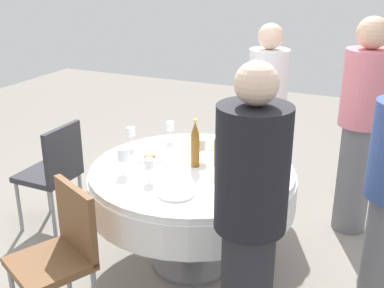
{
  "coord_description": "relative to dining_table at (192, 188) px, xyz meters",
  "views": [
    {
      "loc": [
        2.66,
        1.2,
        2.02
      ],
      "look_at": [
        0.0,
        0.0,
        0.91
      ],
      "focal_mm": 45.12,
      "sensor_mm": 36.0,
      "label": 1
    }
  ],
  "objects": [
    {
      "name": "ground_plane",
      "position": [
        0.0,
        0.0,
        -0.59
      ],
      "size": [
        10.0,
        10.0,
        0.0
      ],
      "primitive_type": "plane",
      "color": "gray"
    },
    {
      "name": "dining_table",
      "position": [
        0.0,
        0.0,
        0.0
      ],
      "size": [
        1.38,
        1.38,
        0.74
      ],
      "color": "white",
      "rests_on": "ground_plane"
    },
    {
      "name": "bottle_amber_far",
      "position": [
        -0.12,
        0.14,
        0.27
      ],
      "size": [
        0.07,
        0.07,
        0.26
      ],
      "color": "#8C5619",
      "rests_on": "dining_table"
    },
    {
      "name": "bottle_amber_near",
      "position": [
        -0.04,
        0.01,
        0.3
      ],
      "size": [
        0.06,
        0.06,
        0.33
      ],
      "color": "#8C5619",
      "rests_on": "dining_table"
    },
    {
      "name": "bottle_brown_front",
      "position": [
        0.14,
        0.25,
        0.27
      ],
      "size": [
        0.06,
        0.06,
        0.26
      ],
      "color": "#593314",
      "rests_on": "dining_table"
    },
    {
      "name": "wine_glass_inner",
      "position": [
        0.29,
        -0.16,
        0.25
      ],
      "size": [
        0.06,
        0.06,
        0.14
      ],
      "color": "white",
      "rests_on": "dining_table"
    },
    {
      "name": "wine_glass_east",
      "position": [
        -0.41,
        -0.37,
        0.26
      ],
      "size": [
        0.06,
        0.06,
        0.15
      ],
      "color": "white",
      "rests_on": "dining_table"
    },
    {
      "name": "wine_glass_right",
      "position": [
        -0.16,
        -0.56,
        0.26
      ],
      "size": [
        0.06,
        0.06,
        0.15
      ],
      "color": "white",
      "rests_on": "dining_table"
    },
    {
      "name": "wine_glass_rear",
      "position": [
        -0.14,
        0.01,
        0.26
      ],
      "size": [
        0.07,
        0.07,
        0.15
      ],
      "color": "white",
      "rests_on": "dining_table"
    },
    {
      "name": "wine_glass_mid",
      "position": [
        0.25,
        -0.37,
        0.27
      ],
      "size": [
        0.07,
        0.07,
        0.17
      ],
      "color": "white",
      "rests_on": "dining_table"
    },
    {
      "name": "plate_mid",
      "position": [
        -0.02,
        -0.33,
        0.16
      ],
      "size": [
        0.2,
        0.2,
        0.04
      ],
      "color": "white",
      "rests_on": "dining_table"
    },
    {
      "name": "plate_south",
      "position": [
        -0.34,
        0.24,
        0.16
      ],
      "size": [
        0.24,
        0.24,
        0.04
      ],
      "color": "white",
      "rests_on": "dining_table"
    },
    {
      "name": "plate_west",
      "position": [
        0.39,
        0.07,
        0.16
      ],
      "size": [
        0.22,
        0.22,
        0.02
      ],
      "color": "white",
      "rests_on": "dining_table"
    },
    {
      "name": "plate_left",
      "position": [
        -0.4,
        -0.07,
        0.16
      ],
      "size": [
        0.21,
        0.21,
        0.02
      ],
      "color": "white",
      "rests_on": "dining_table"
    },
    {
      "name": "fork_near",
      "position": [
        0.03,
        0.43,
        0.15
      ],
      "size": [
        0.18,
        0.03,
        0.0
      ],
      "primitive_type": "cube",
      "rotation": [
        0.0,
        0.0,
        6.21
      ],
      "color": "silver",
      "rests_on": "dining_table"
    },
    {
      "name": "person_far",
      "position": [
        -0.96,
        0.95,
        0.29
      ],
      "size": [
        0.34,
        0.34,
        1.67
      ],
      "rotation": [
        0.0,
        0.0,
        0.79
      ],
      "color": "slate",
      "rests_on": "ground_plane"
    },
    {
      "name": "person_near",
      "position": [
        0.74,
        0.63,
        0.26
      ],
      "size": [
        0.34,
        0.34,
        1.63
      ],
      "rotation": [
        0.0,
        0.0,
        -0.86
      ],
      "color": "#26262B",
      "rests_on": "ground_plane"
    },
    {
      "name": "person_front",
      "position": [
        -1.28,
        0.14,
        0.22
      ],
      "size": [
        0.34,
        0.34,
        1.54
      ],
      "rotation": [
        0.0,
        0.0,
        1.46
      ],
      "color": "#4C3F33",
      "rests_on": "ground_plane"
    },
    {
      "name": "chair_right",
      "position": [
        0.85,
        -0.41,
        -0.07
      ],
      "size": [
        0.53,
        0.53,
        0.87
      ],
      "rotation": [
        0.0,
        0.0,
        4.26
      ],
      "color": "brown",
      "rests_on": "ground_plane"
    },
    {
      "name": "chair_rear",
      "position": [
        -0.01,
        -1.17,
        -0.07
      ],
      "size": [
        0.4,
        0.4,
        0.87
      ],
      "rotation": [
        0.0,
        0.0,
        3.13
      ],
      "color": "#2D2D33",
      "rests_on": "ground_plane"
    }
  ]
}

